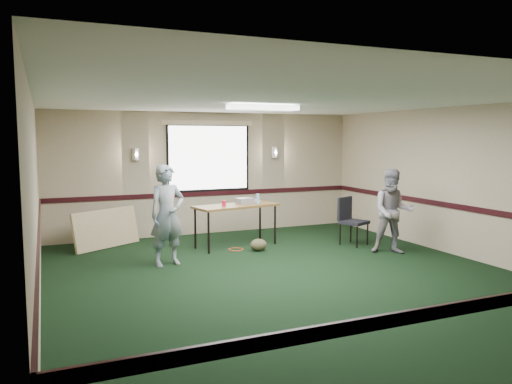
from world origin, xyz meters
name	(u,v)px	position (x,y,z in m)	size (l,w,h in m)	color
ground	(289,278)	(0.00, 0.00, 0.00)	(8.00, 8.00, 0.00)	black
room_shell	(239,168)	(0.00, 2.12, 1.58)	(8.00, 8.02, 8.00)	tan
folding_table	(236,208)	(0.06, 2.45, 0.77)	(1.76, 0.97, 0.83)	#4E3216
projector	(245,201)	(0.31, 2.58, 0.88)	(0.32, 0.27, 0.11)	gray
game_console	(254,201)	(0.54, 2.65, 0.85)	(0.19, 0.15, 0.05)	white
red_cup	(224,203)	(-0.23, 2.34, 0.89)	(0.07, 0.07, 0.11)	red
water_bottle	(258,199)	(0.54, 2.46, 0.93)	(0.06, 0.06, 0.20)	#87B5DE
duffel_bag	(258,245)	(0.31, 1.90, 0.12)	(0.33, 0.25, 0.23)	#464428
cable_coil	(236,249)	(-0.06, 2.16, 0.01)	(0.29, 0.29, 0.01)	#E3441C
folded_table	(106,229)	(-2.31, 3.34, 0.38)	(1.47, 0.06, 0.75)	tan
conference_chair	(350,217)	(2.24, 1.72, 0.56)	(0.62, 0.63, 0.95)	black
person_left	(167,215)	(-1.52, 1.53, 0.85)	(0.62, 0.41, 1.70)	#3E6188
person_right	(393,211)	(2.52, 0.75, 0.79)	(0.76, 0.60, 1.57)	#7687B7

